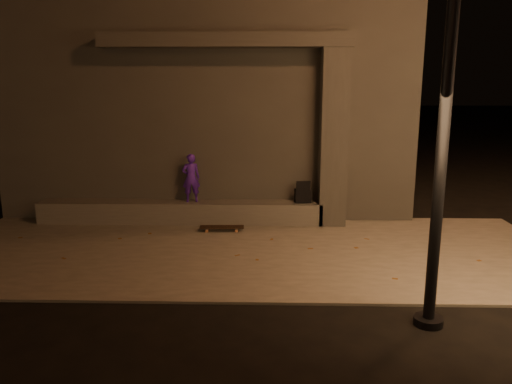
{
  "coord_description": "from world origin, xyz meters",
  "views": [
    {
      "loc": [
        0.37,
        -6.5,
        2.97
      ],
      "look_at": [
        0.16,
        2.0,
        1.09
      ],
      "focal_mm": 35.0,
      "sensor_mm": 36.0,
      "label": 1
    }
  ],
  "objects_px": {
    "backpack": "(303,195)",
    "skateboarder": "(191,178)",
    "column": "(333,139)",
    "skateboard": "(222,227)",
    "street_lamp_0": "(454,5)"
  },
  "relations": [
    {
      "from": "column",
      "to": "skateboard",
      "type": "bearing_deg",
      "value": -163.95
    },
    {
      "from": "skateboarder",
      "to": "backpack",
      "type": "distance_m",
      "value": 2.38
    },
    {
      "from": "skateboard",
      "to": "backpack",
      "type": "bearing_deg",
      "value": 18.72
    },
    {
      "from": "column",
      "to": "backpack",
      "type": "distance_m",
      "value": 1.33
    },
    {
      "from": "skateboard",
      "to": "street_lamp_0",
      "type": "height_order",
      "value": "street_lamp_0"
    },
    {
      "from": "backpack",
      "to": "street_lamp_0",
      "type": "relative_size",
      "value": 0.07
    },
    {
      "from": "column",
      "to": "skateboarder",
      "type": "bearing_deg",
      "value": 180.0
    },
    {
      "from": "skateboarder",
      "to": "skateboard",
      "type": "xyz_separation_m",
      "value": [
        0.7,
        -0.65,
        -0.88
      ]
    },
    {
      "from": "skateboard",
      "to": "street_lamp_0",
      "type": "bearing_deg",
      "value": -55.0
    },
    {
      "from": "skateboard",
      "to": "street_lamp_0",
      "type": "distance_m",
      "value": 6.05
    },
    {
      "from": "backpack",
      "to": "street_lamp_0",
      "type": "xyz_separation_m",
      "value": [
        1.28,
        -4.46,
        3.13
      ]
    },
    {
      "from": "column",
      "to": "street_lamp_0",
      "type": "relative_size",
      "value": 0.54
    },
    {
      "from": "skateboarder",
      "to": "backpack",
      "type": "relative_size",
      "value": 2.16
    },
    {
      "from": "backpack",
      "to": "skateboarder",
      "type": "bearing_deg",
      "value": 173.31
    },
    {
      "from": "skateboarder",
      "to": "column",
      "type": "bearing_deg",
      "value": 168.34
    }
  ]
}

